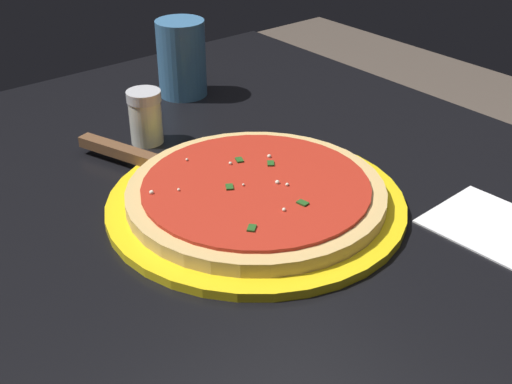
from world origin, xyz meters
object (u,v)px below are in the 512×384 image
at_px(pizza_server, 145,160).
at_px(napkin_loose_left, 502,230).
at_px(serving_plate, 256,203).
at_px(pizza, 256,192).
at_px(cup_tall_drink, 182,58).
at_px(parmesan_shaker, 145,117).

xyz_separation_m(pizza_server, napkin_loose_left, (-0.36, -0.23, -0.01)).
relative_size(serving_plate, napkin_loose_left, 2.26).
bearing_deg(napkin_loose_left, pizza, 40.44).
xyz_separation_m(pizza, pizza_server, (0.15, 0.05, -0.00)).
distance_m(pizza, napkin_loose_left, 0.27).
bearing_deg(napkin_loose_left, cup_tall_drink, 5.03).
height_order(pizza, pizza_server, pizza).
bearing_deg(pizza, parmesan_shaker, 1.84).
relative_size(cup_tall_drink, parmesan_shaker, 1.60).
bearing_deg(pizza_server, cup_tall_drink, -44.36).
bearing_deg(cup_tall_drink, pizza_server, 135.64).
bearing_deg(pizza_server, parmesan_shaker, -32.57).
relative_size(pizza_server, parmesan_shaker, 3.01).
bearing_deg(napkin_loose_left, pizza_server, 32.37).
relative_size(serving_plate, pizza_server, 1.53).
bearing_deg(napkin_loose_left, serving_plate, 40.44).
bearing_deg(parmesan_shaker, serving_plate, -178.16).
xyz_separation_m(cup_tall_drink, napkin_loose_left, (-0.55, -0.05, -0.06)).
relative_size(pizza_server, cup_tall_drink, 1.88).
distance_m(cup_tall_drink, napkin_loose_left, 0.55).
height_order(napkin_loose_left, parmesan_shaker, parmesan_shaker).
relative_size(pizza, napkin_loose_left, 1.95).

